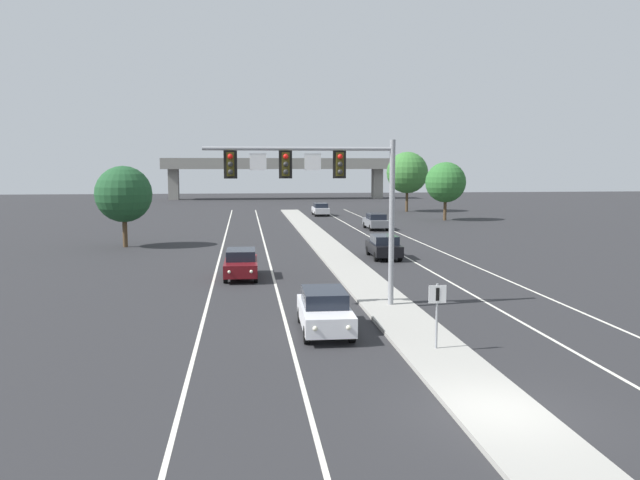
% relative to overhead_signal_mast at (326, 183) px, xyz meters
% --- Properties ---
extents(ground_plane, '(260.00, 260.00, 0.00)m').
position_rel_overhead_signal_mast_xyz_m(ground_plane, '(2.80, -12.12, -5.52)').
color(ground_plane, '#28282B').
extents(median_island, '(2.40, 110.00, 0.15)m').
position_rel_overhead_signal_mast_xyz_m(median_island, '(2.80, 5.88, -5.45)').
color(median_island, '#9E9B93').
rests_on(median_island, ground).
extents(lane_stripe_oncoming_center, '(0.14, 100.00, 0.01)m').
position_rel_overhead_signal_mast_xyz_m(lane_stripe_oncoming_center, '(-1.90, 12.88, -5.52)').
color(lane_stripe_oncoming_center, silver).
rests_on(lane_stripe_oncoming_center, ground).
extents(lane_stripe_receding_center, '(0.14, 100.00, 0.01)m').
position_rel_overhead_signal_mast_xyz_m(lane_stripe_receding_center, '(7.50, 12.88, -5.52)').
color(lane_stripe_receding_center, silver).
rests_on(lane_stripe_receding_center, ground).
extents(edge_stripe_left, '(0.14, 100.00, 0.01)m').
position_rel_overhead_signal_mast_xyz_m(edge_stripe_left, '(-5.20, 12.88, -5.52)').
color(edge_stripe_left, silver).
rests_on(edge_stripe_left, ground).
extents(edge_stripe_right, '(0.14, 100.00, 0.01)m').
position_rel_overhead_signal_mast_xyz_m(edge_stripe_right, '(10.80, 12.88, -5.52)').
color(edge_stripe_right, silver).
rests_on(edge_stripe_right, ground).
extents(overhead_signal_mast, '(8.19, 0.44, 7.20)m').
position_rel_overhead_signal_mast_xyz_m(overhead_signal_mast, '(0.00, 0.00, 0.00)').
color(overhead_signal_mast, gray).
rests_on(overhead_signal_mast, median_island).
extents(median_sign_post, '(0.60, 0.10, 2.20)m').
position_rel_overhead_signal_mast_xyz_m(median_sign_post, '(2.85, -6.79, -3.94)').
color(median_sign_post, gray).
rests_on(median_sign_post, median_island).
extents(car_oncoming_white, '(1.88, 4.49, 1.58)m').
position_rel_overhead_signal_mast_xyz_m(car_oncoming_white, '(-0.52, -3.67, -4.70)').
color(car_oncoming_white, silver).
rests_on(car_oncoming_white, ground).
extents(car_oncoming_darkred, '(1.87, 4.49, 1.58)m').
position_rel_overhead_signal_mast_xyz_m(car_oncoming_darkred, '(-3.70, 8.32, -4.70)').
color(car_oncoming_darkred, '#5B0F14').
rests_on(car_oncoming_darkred, ground).
extents(car_receding_black, '(1.91, 4.51, 1.58)m').
position_rel_overhead_signal_mast_xyz_m(car_receding_black, '(5.90, 14.75, -4.70)').
color(car_receding_black, black).
rests_on(car_receding_black, ground).
extents(car_receding_grey, '(1.84, 4.48, 1.58)m').
position_rel_overhead_signal_mast_xyz_m(car_receding_grey, '(9.38, 33.88, -4.70)').
color(car_receding_grey, slate).
rests_on(car_receding_grey, ground).
extents(car_receding_silver, '(1.83, 4.48, 1.58)m').
position_rel_overhead_signal_mast_xyz_m(car_receding_silver, '(6.07, 51.79, -4.70)').
color(car_receding_silver, '#B7B7BC').
rests_on(car_receding_silver, ground).
extents(overpass_bridge, '(42.40, 6.40, 7.65)m').
position_rel_overhead_signal_mast_xyz_m(overpass_bridge, '(2.80, 92.33, 0.26)').
color(overpass_bridge, gray).
rests_on(overpass_bridge, ground).
extents(tree_far_right_b, '(5.62, 5.62, 8.14)m').
position_rel_overhead_signal_mast_xyz_m(tree_far_right_b, '(18.64, 57.26, -0.21)').
color(tree_far_right_b, '#4C3823').
rests_on(tree_far_right_b, ground).
extents(tree_far_right_a, '(4.61, 4.61, 6.68)m').
position_rel_overhead_signal_mast_xyz_m(tree_far_right_a, '(19.44, 43.17, -1.16)').
color(tree_far_right_a, '#4C3823').
rests_on(tree_far_right_a, ground).
extents(tree_far_left_c, '(4.31, 4.31, 6.24)m').
position_rel_overhead_signal_mast_xyz_m(tree_far_left_c, '(-12.63, 22.94, -1.45)').
color(tree_far_left_c, '#4C3823').
rests_on(tree_far_left_c, ground).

